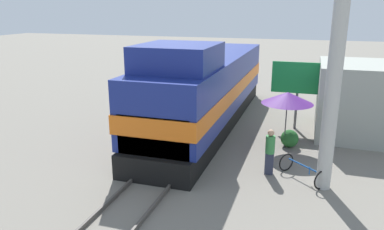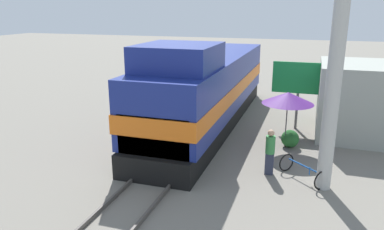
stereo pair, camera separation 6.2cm
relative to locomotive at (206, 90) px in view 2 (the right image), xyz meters
name	(u,v)px [view 2 (the right image)]	position (x,y,z in m)	size (l,w,h in m)	color
ground_plane	(186,147)	(0.00, -3.19, -1.92)	(120.00, 120.00, 0.00)	slate
rail_near	(171,144)	(-0.72, -3.19, -1.85)	(0.08, 33.24, 0.15)	#4C4742
rail_far	(202,148)	(0.72, -3.19, -1.85)	(0.08, 33.24, 0.15)	#4C4742
locomotive	(206,90)	(0.00, 0.00, 0.00)	(3.19, 14.94, 4.57)	black
utility_pole	(338,46)	(5.68, -5.33, 2.85)	(1.80, 0.48, 9.47)	#B2B2AD
vendor_umbrella	(288,98)	(4.12, -1.89, 0.33)	(2.18, 2.18, 2.50)	#4C4C4C
billboard_sign	(299,80)	(4.42, 1.10, 0.55)	(2.58, 0.12, 3.37)	#595959
shrub_cluster	(290,139)	(4.33, -1.70, -1.54)	(0.77, 0.77, 0.77)	#236028
person_bystander	(270,150)	(3.79, -4.81, -0.99)	(0.34, 0.34, 1.73)	#2D3347
bicycle	(303,171)	(4.99, -4.92, -1.57)	(1.75, 1.70, 0.69)	black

